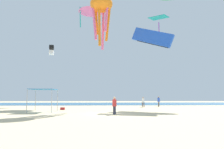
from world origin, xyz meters
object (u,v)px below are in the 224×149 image
person_central (114,104)px  cooler_box (63,108)px  kite_octopus_orange (101,7)px  kite_delta_pink (91,10)px  person_near_tent (159,100)px  canopy_tent (43,90)px  kite_diamond_teal (159,19)px  kite_parafoil_blue (152,38)px  kite_box_black (52,50)px  person_leftmost (143,101)px

person_central → cooler_box: size_ratio=2.98×
person_central → kite_octopus_orange: kite_octopus_orange is taller
kite_octopus_orange → kite_delta_pink: bearing=-35.8°
person_near_tent → cooler_box: 16.85m
person_near_tent → canopy_tent: bearing=-46.7°
kite_diamond_teal → kite_octopus_orange: bearing=-105.5°
kite_diamond_teal → kite_parafoil_blue: bearing=-76.7°
person_central → kite_diamond_teal: 22.59m
person_near_tent → kite_octopus_orange: size_ratio=0.25×
kite_box_black → person_near_tent: bearing=-17.2°
person_near_tent → kite_box_black: 21.95m
person_leftmost → person_central: (-5.40, -13.82, 0.03)m
kite_box_black → kite_parafoil_blue: (16.60, -12.01, -0.73)m
person_near_tent → kite_box_black: (-19.36, 4.11, 9.50)m
canopy_tent → kite_parafoil_blue: bearing=15.4°
kite_octopus_orange → kite_diamond_teal: bearing=-95.9°
person_near_tent → person_central: size_ratio=1.04×
cooler_box → kite_box_black: 16.67m
person_central → cooler_box: bearing=18.5°
cooler_box → person_near_tent: bearing=28.8°
kite_delta_pink → person_leftmost: bearing=-33.2°
person_leftmost → kite_octopus_orange: 16.10m
person_leftmost → kite_parafoil_blue: size_ratio=0.32×
person_near_tent → kite_delta_pink: kite_delta_pink is taller
cooler_box → kite_diamond_teal: size_ratio=0.13×
canopy_tent → person_near_tent: bearing=35.5°
canopy_tent → kite_box_black: bearing=101.0°
person_leftmost → kite_box_black: 19.82m
kite_box_black → canopy_tent: bearing=-84.3°
kite_diamond_teal → kite_box_black: bearing=-157.7°
cooler_box → person_central: bearing=-49.1°
cooler_box → kite_delta_pink: (2.86, 11.91, 18.35)m
person_central → kite_diamond_teal: size_ratio=0.40×
kite_box_black → kite_diamond_teal: 20.68m
person_central → kite_octopus_orange: (-1.40, 6.88, 12.82)m
person_near_tent → kite_box_black: kite_box_black is taller
person_leftmost → kite_octopus_orange: (-6.79, -6.94, 12.84)m
cooler_box → canopy_tent: bearing=-113.8°
cooler_box → kite_parafoil_blue: size_ratio=0.11×
person_leftmost → kite_box_black: kite_box_black is taller
canopy_tent → kite_diamond_teal: bearing=34.4°
canopy_tent → kite_box_black: size_ratio=1.58×
kite_parafoil_blue → kite_delta_pink: (-9.13, 11.71, 8.71)m
person_near_tent → kite_parafoil_blue: (-2.76, -7.90, 8.78)m
canopy_tent → kite_octopus_orange: bearing=25.0°
person_near_tent → kite_delta_pink: size_ratio=0.35×
person_leftmost → kite_diamond_teal: bearing=5.2°
kite_diamond_teal → person_near_tent: bearing=165.1°
person_leftmost → kite_diamond_teal: size_ratio=0.39×
person_near_tent → person_central: 17.59m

